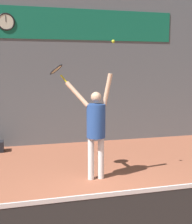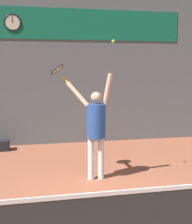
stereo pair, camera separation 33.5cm
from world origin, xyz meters
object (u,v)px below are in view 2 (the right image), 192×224
object	(u,v)px
tennis_racket	(58,70)
tennis_ball	(113,41)
scoreboard_clock	(12,22)
tennis_player	(96,125)

from	to	relation	value
tennis_racket	tennis_ball	xyz separation A→B (m)	(1.07, -0.47, 0.57)
scoreboard_clock	tennis_player	bearing A→B (deg)	-61.69
scoreboard_clock	tennis_racket	world-z (taller)	scoreboard_clock
tennis_racket	tennis_player	bearing A→B (deg)	-27.42
tennis_racket	tennis_ball	bearing A→B (deg)	-23.85
tennis_player	tennis_ball	bearing A→B (deg)	-15.36
tennis_player	tennis_racket	bearing A→B (deg)	152.58
scoreboard_clock	tennis_player	xyz separation A→B (m)	(1.74, -3.23, -2.44)
tennis_player	scoreboard_clock	bearing A→B (deg)	118.31
tennis_racket	scoreboard_clock	bearing A→B (deg)	109.50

